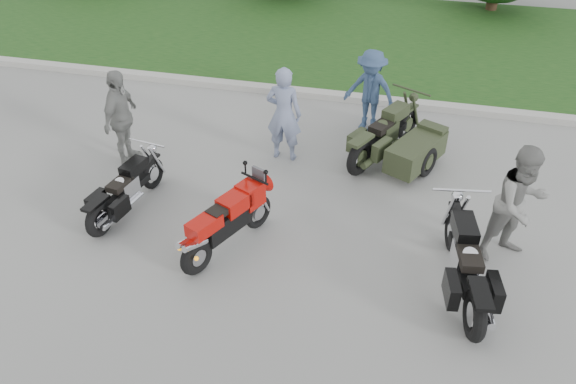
% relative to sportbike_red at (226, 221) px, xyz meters
% --- Properties ---
extents(ground, '(80.00, 80.00, 0.00)m').
position_rel_sportbike_red_xyz_m(ground, '(0.61, -0.27, -0.55)').
color(ground, '#999994').
rests_on(ground, ground).
extents(curb, '(60.00, 0.30, 0.15)m').
position_rel_sportbike_red_xyz_m(curb, '(0.61, 5.73, -0.48)').
color(curb, '#AEACA4').
rests_on(curb, ground).
extents(grass_strip, '(60.00, 8.00, 0.14)m').
position_rel_sportbike_red_xyz_m(grass_strip, '(0.61, 9.88, -0.48)').
color(grass_strip, '#345A1F').
rests_on(grass_strip, ground).
extents(sportbike_red, '(0.98, 1.86, 0.94)m').
position_rel_sportbike_red_xyz_m(sportbike_red, '(0.00, 0.00, 0.00)').
color(sportbike_red, black).
rests_on(sportbike_red, ground).
extents(cruiser_left, '(0.50, 2.06, 0.80)m').
position_rel_sportbike_red_xyz_m(cruiser_left, '(-2.00, 0.51, -0.15)').
color(cruiser_left, black).
rests_on(cruiser_left, ground).
extents(cruiser_right, '(0.66, 2.45, 0.95)m').
position_rel_sportbike_red_xyz_m(cruiser_right, '(3.57, -0.10, -0.07)').
color(cruiser_right, black).
rests_on(cruiser_right, ground).
extents(cruiser_sidecar, '(1.81, 2.29, 0.94)m').
position_rel_sportbike_red_xyz_m(cruiser_sidecar, '(2.44, 3.14, -0.11)').
color(cruiser_sidecar, black).
rests_on(cruiser_sidecar, ground).
extents(person_stripe, '(0.70, 0.47, 1.89)m').
position_rel_sportbike_red_xyz_m(person_stripe, '(0.19, 2.91, 0.39)').
color(person_stripe, '#7A86A7').
rests_on(person_stripe, ground).
extents(person_grey, '(1.17, 1.11, 1.90)m').
position_rel_sportbike_red_xyz_m(person_grey, '(4.27, 0.94, 0.40)').
color(person_grey, gray).
rests_on(person_grey, ground).
extents(person_denim, '(1.27, 0.95, 1.75)m').
position_rel_sportbike_red_xyz_m(person_denim, '(1.64, 4.47, 0.32)').
color(person_denim, '#33496C').
rests_on(person_denim, ground).
extents(person_back, '(0.46, 1.10, 1.87)m').
position_rel_sportbike_red_xyz_m(person_back, '(-2.74, 2.04, 0.38)').
color(person_back, gray).
rests_on(person_back, ground).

